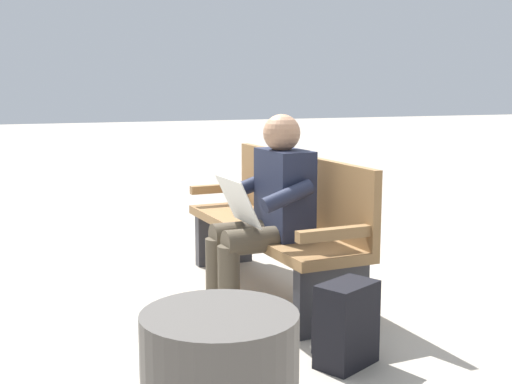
{
  "coord_description": "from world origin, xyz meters",
  "views": [
    {
      "loc": [
        -3.98,
        1.58,
        1.36
      ],
      "look_at": [
        -0.16,
        0.15,
        0.7
      ],
      "focal_mm": 47.61,
      "sensor_mm": 36.0,
      "label": 1
    }
  ],
  "objects": [
    {
      "name": "backpack",
      "position": [
        -1.2,
        0.08,
        0.2
      ],
      "size": [
        0.32,
        0.35,
        0.41
      ],
      "rotation": [
        0.0,
        0.0,
        5.18
      ],
      "color": "black",
      "rests_on": "ground"
    },
    {
      "name": "bench_near",
      "position": [
        0.0,
        -0.07,
        0.46
      ],
      "size": [
        1.83,
        0.59,
        0.9
      ],
      "rotation": [
        0.0,
        0.0,
        0.06
      ],
      "color": "olive",
      "rests_on": "ground"
    },
    {
      "name": "person_seated",
      "position": [
        -0.33,
        0.14,
        0.63
      ],
      "size": [
        0.59,
        0.59,
        1.18
      ],
      "rotation": [
        0.0,
        0.0,
        0.06
      ],
      "color": "#1E2338",
      "rests_on": "ground"
    },
    {
      "name": "ground_plane",
      "position": [
        0.0,
        0.0,
        0.0
      ],
      "size": [
        40.0,
        40.0,
        0.0
      ],
      "primitive_type": "plane",
      "color": "#A89E8E"
    }
  ]
}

